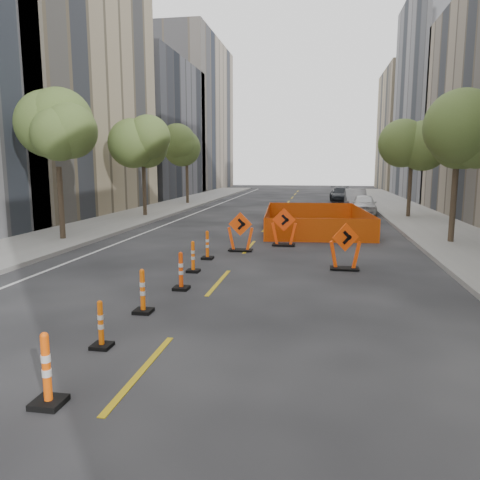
% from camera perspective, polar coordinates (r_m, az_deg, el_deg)
% --- Properties ---
extents(ground_plane, '(140.00, 140.00, 0.00)m').
position_cam_1_polar(ground_plane, '(9.97, -7.58, -10.76)').
color(ground_plane, black).
extents(sidewalk_left, '(4.00, 90.00, 0.15)m').
position_cam_1_polar(sidewalk_left, '(24.28, -19.60, 0.79)').
color(sidewalk_left, gray).
rests_on(sidewalk_left, ground).
extents(sidewalk_right, '(4.00, 90.00, 0.15)m').
position_cam_1_polar(sidewalk_right, '(22.08, 25.77, -0.38)').
color(sidewalk_right, gray).
rests_on(sidewalk_right, ground).
extents(bld_left_c, '(12.00, 18.00, 26.00)m').
position_cam_1_polar(bld_left_c, '(37.02, -25.35, 23.38)').
color(bld_left_c, tan).
rests_on(bld_left_c, ground).
extents(bld_left_d, '(12.00, 16.00, 14.00)m').
position_cam_1_polar(bld_left_d, '(52.19, -13.01, 12.90)').
color(bld_left_d, '#4C4C51').
rests_on(bld_left_d, ground).
extents(bld_left_e, '(12.00, 20.00, 20.00)m').
position_cam_1_polar(bld_left_e, '(67.84, -7.61, 14.68)').
color(bld_left_e, gray).
rests_on(bld_left_e, ground).
extents(bld_right_d, '(12.00, 18.00, 20.00)m').
position_cam_1_polar(bld_right_d, '(51.57, 26.59, 15.59)').
color(bld_right_d, gray).
rests_on(bld_right_d, ground).
extents(bld_right_e, '(12.00, 14.00, 16.00)m').
position_cam_1_polar(bld_right_e, '(69.16, 22.01, 12.33)').
color(bld_right_e, tan).
rests_on(bld_right_e, ground).
extents(tree_l_b, '(2.80, 2.80, 5.95)m').
position_cam_1_polar(tree_l_b, '(22.05, -21.41, 11.51)').
color(tree_l_b, '#382B1E').
rests_on(tree_l_b, ground).
extents(tree_l_c, '(2.80, 2.80, 5.95)m').
position_cam_1_polar(tree_l_c, '(31.07, -11.75, 11.08)').
color(tree_l_c, '#382B1E').
rests_on(tree_l_c, ground).
extents(tree_l_d, '(2.80, 2.80, 5.95)m').
position_cam_1_polar(tree_l_d, '(40.54, -6.52, 10.71)').
color(tree_l_d, '#382B1E').
rests_on(tree_l_d, ground).
extents(tree_r_b, '(2.80, 2.80, 5.95)m').
position_cam_1_polar(tree_r_b, '(21.70, 25.05, 11.33)').
color(tree_r_b, '#382B1E').
rests_on(tree_r_b, ground).
extents(tree_r_c, '(2.80, 2.80, 5.95)m').
position_cam_1_polar(tree_r_c, '(31.46, 20.23, 10.69)').
color(tree_r_c, '#382B1E').
rests_on(tree_r_c, ground).
extents(channelizer_1, '(0.43, 0.43, 1.09)m').
position_cam_1_polar(channelizer_1, '(7.33, -22.52, -14.34)').
color(channelizer_1, '#FF580A').
rests_on(channelizer_1, ground).
extents(channelizer_2, '(0.36, 0.36, 0.92)m').
position_cam_1_polar(channelizer_2, '(9.18, -16.61, -9.81)').
color(channelizer_2, '#DD5B09').
rests_on(channelizer_2, ground).
extents(channelizer_3, '(0.41, 0.41, 1.04)m').
position_cam_1_polar(channelizer_3, '(11.01, -11.79, -6.11)').
color(channelizer_3, '#EA5E09').
rests_on(channelizer_3, ground).
extents(channelizer_4, '(0.42, 0.42, 1.05)m').
position_cam_1_polar(channelizer_4, '(12.86, -7.21, -3.75)').
color(channelizer_4, '#E34209').
rests_on(channelizer_4, ground).
extents(channelizer_5, '(0.40, 0.40, 1.01)m').
position_cam_1_polar(channelizer_5, '(14.91, -5.75, -2.02)').
color(channelizer_5, '#EF5E0A').
rests_on(channelizer_5, ground).
extents(channelizer_6, '(0.41, 0.41, 1.04)m').
position_cam_1_polar(channelizer_6, '(16.93, -4.01, -0.60)').
color(channelizer_6, '#E65609').
rests_on(channelizer_6, ground).
extents(chevron_sign_left, '(1.04, 0.64, 1.55)m').
position_cam_1_polar(chevron_sign_left, '(18.40, 0.06, 1.01)').
color(chevron_sign_left, '#F6460A').
rests_on(chevron_sign_left, ground).
extents(chevron_sign_center, '(1.10, 0.70, 1.59)m').
position_cam_1_polar(chevron_sign_center, '(19.69, 5.37, 1.56)').
color(chevron_sign_center, '#FF400A').
rests_on(chevron_sign_center, ground).
extents(chevron_sign_right, '(1.19, 0.98, 1.54)m').
position_cam_1_polar(chevron_sign_right, '(15.51, 12.70, -0.77)').
color(chevron_sign_right, '#F1440A').
rests_on(chevron_sign_right, ground).
extents(safety_fence, '(5.64, 8.88, 1.07)m').
position_cam_1_polar(safety_fence, '(25.03, 9.11, 2.50)').
color(safety_fence, '#F44C0C').
rests_on(safety_fence, ground).
extents(parked_car_near, '(1.78, 4.06, 1.36)m').
position_cam_1_polar(parked_car_near, '(33.55, 14.88, 4.23)').
color(parked_car_near, silver).
rests_on(parked_car_near, ground).
extents(parked_car_mid, '(1.58, 4.50, 1.48)m').
position_cam_1_polar(parked_car_mid, '(38.34, 13.89, 4.94)').
color(parked_car_mid, gray).
rests_on(parked_car_mid, ground).
extents(parked_car_far, '(2.14, 4.89, 1.40)m').
position_cam_1_polar(parked_car_far, '(43.53, 12.27, 5.42)').
color(parked_car_far, black).
rests_on(parked_car_far, ground).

